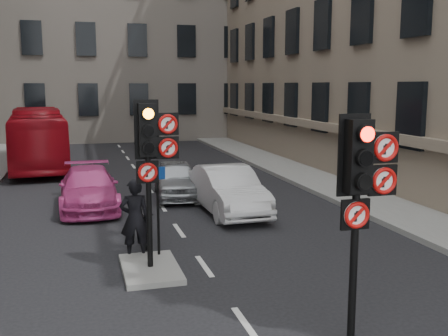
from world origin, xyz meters
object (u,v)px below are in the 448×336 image
signal_near (362,180)px  signal_far (152,148)px  car_pink (89,188)px  motorcyclist (135,219)px  bus_red (38,138)px  info_sign (158,198)px  car_white (228,190)px  car_silver (176,179)px  motorcycle (143,227)px

signal_near → signal_far: 4.77m
car_pink → motorcyclist: (0.91, -5.48, 0.28)m
bus_red → info_sign: size_ratio=5.00×
bus_red → info_sign: bus_red is taller
car_white → car_pink: bearing=155.2°
signal_near → bus_red: signal_near is taller
car_pink → car_silver: bearing=16.9°
car_silver → car_pink: size_ratio=0.85×
signal_near → info_sign: 5.43m
signal_near → car_pink: 11.32m
info_sign → signal_far: bearing=-120.2°
signal_far → bus_red: bearing=101.7°
car_silver → motorcyclist: (-2.16, -6.42, 0.29)m
car_pink → motorcyclist: 5.56m
car_pink → motorcycle: size_ratio=2.96×
motorcycle → info_sign: size_ratio=0.74×
info_sign → car_white: bearing=40.6°
signal_far → info_sign: bearing=73.9°
motorcyclist → signal_near: bearing=122.6°
car_pink → info_sign: 5.97m
signal_near → motorcyclist: signal_near is taller
car_silver → motorcyclist: size_ratio=2.03×
signal_near → bus_red: (-5.99, 20.33, -1.15)m
car_white → motorcycle: size_ratio=2.89×
car_white → car_silver: bearing=110.9°
car_silver → motorcycle: 5.78m
car_silver → info_sign: 6.93m
signal_far → car_pink: 6.90m
car_pink → motorcycle: car_pink is taller
car_white → motorcycle: 4.06m
motorcycle → signal_near: bearing=-67.1°
car_pink → bus_red: bus_red is taller
car_silver → car_pink: (-3.07, -0.94, 0.00)m
car_white → bus_red: (-6.39, 11.66, 0.70)m
signal_near → bus_red: bearing=106.4°
car_pink → info_sign: (1.42, -5.74, 0.79)m
signal_far → motorcyclist: 2.05m
car_silver → info_sign: (-1.65, -6.68, 0.79)m
signal_near → car_silver: 11.61m
motorcycle → car_pink: bearing=104.3°
signal_near → car_pink: size_ratio=0.79×
car_silver → bus_red: size_ratio=0.37×
signal_near → motorcycle: signal_near is taller
car_white → info_sign: bearing=-126.9°
car_white → car_pink: 4.58m
car_pink → bus_red: (-2.18, 9.85, 0.77)m
motorcycle → info_sign: 1.58m
signal_near → car_white: (0.40, 8.67, -1.86)m
car_silver → bus_red: bus_red is taller
bus_red → motorcyclist: bearing=-82.8°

